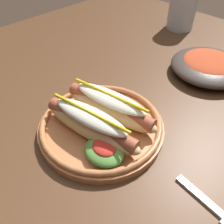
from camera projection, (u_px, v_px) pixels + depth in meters
name	position (u px, v px, depth m)	size (l,w,h in m)	color
dining_table	(160.00, 127.00, 0.60)	(1.30, 1.09, 0.74)	#51331E
hot_dog_plate	(101.00, 122.00, 0.46)	(0.25, 0.25, 0.08)	#B77042
fork	(215.00, 209.00, 0.36)	(0.12, 0.03, 0.00)	silver
water_cup	(183.00, 8.00, 0.79)	(0.09, 0.09, 0.14)	silver
side_bowl	(209.00, 65.00, 0.61)	(0.19, 0.19, 0.05)	#423833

